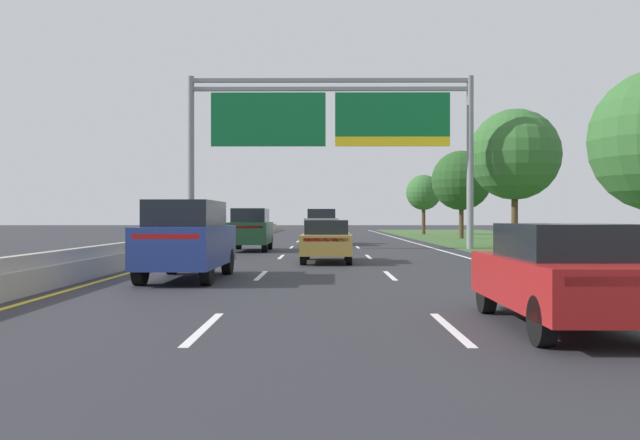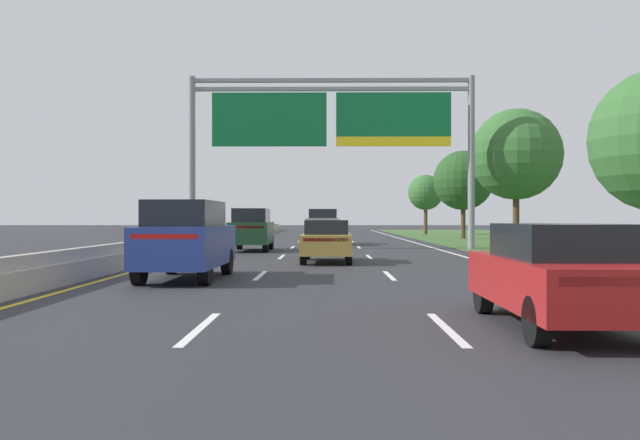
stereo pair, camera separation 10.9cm
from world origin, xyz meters
name	(u,v)px [view 1 (the left image)]	position (x,y,z in m)	size (l,w,h in m)	color
ground_plane	(325,249)	(0.00, 35.00, 0.00)	(220.00, 220.00, 0.00)	#2B2B30
lane_striping	(325,250)	(0.00, 34.54, 0.00)	(11.96, 106.00, 0.01)	white
grass_verge_right	(593,249)	(13.95, 35.00, 0.01)	(14.00, 110.00, 0.02)	#3D602D
median_barrier_concrete	(198,243)	(-6.60, 35.00, 0.35)	(0.60, 110.00, 0.85)	#A8A399
overhead_sign_gantry	(330,126)	(0.30, 35.24, 6.46)	(15.06, 0.42, 9.11)	gray
pickup_truck_silver	(321,227)	(-0.19, 41.43, 1.07)	(2.00, 5.40, 2.20)	#B2B5BA
car_red_right_lane_sedan	(564,274)	(3.57, 10.59, 0.82)	(1.85, 4.41, 1.57)	maroon
car_gold_centre_lane_sedan	(327,240)	(0.06, 25.25, 0.82)	(1.90, 4.43, 1.57)	#A38438
car_darkgreen_left_lane_suv	(251,229)	(-3.69, 33.60, 1.10)	(1.94, 4.71, 2.11)	#193D23
car_blue_left_lane_suv	(187,239)	(-3.72, 18.32, 1.10)	(1.97, 4.73, 2.11)	navy
roadside_tree_mid	(515,155)	(10.61, 37.48, 5.17)	(5.07, 5.07, 7.72)	#4C3823
roadside_tree_far	(461,180)	(10.83, 52.79, 4.59)	(4.70, 4.70, 6.96)	#4C3823
roadside_tree_distant	(424,193)	(9.79, 65.59, 4.11)	(3.46, 3.46, 5.87)	#4C3823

